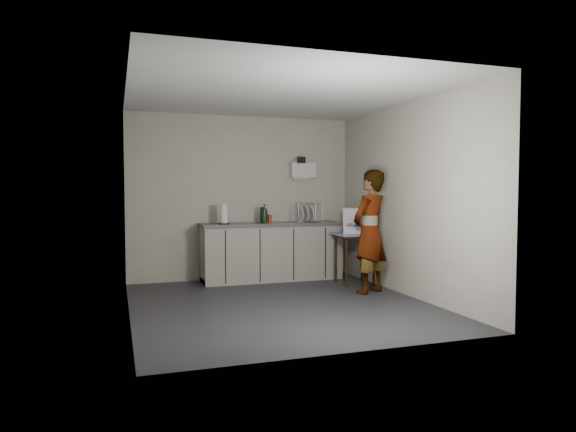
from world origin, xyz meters
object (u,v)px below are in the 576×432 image
object	(u,v)px
soap_bottle	(264,214)
dish_rack	(307,218)
side_table	(355,240)
standing_man	(370,232)
kitchen_counter	(272,253)
paper_towel	(224,214)
soda_can	(270,219)
bakery_box	(352,228)
dark_bottle	(262,215)

from	to	relation	value
soap_bottle	dish_rack	bearing A→B (deg)	2.18
side_table	standing_man	distance (m)	0.72
kitchen_counter	paper_towel	world-z (taller)	paper_towel
dish_rack	paper_towel	bearing A→B (deg)	-177.07
kitchen_counter	dish_rack	world-z (taller)	dish_rack
kitchen_counter	dish_rack	bearing A→B (deg)	-3.80
soap_bottle	dish_rack	xyz separation A→B (m)	(0.71, 0.03, -0.08)
side_table	soda_can	size ratio (longest dim) A/B	6.16
side_table	kitchen_counter	bearing A→B (deg)	150.24
soap_bottle	paper_towel	distance (m)	0.65
soap_bottle	dish_rack	size ratio (longest dim) A/B	0.66
soda_can	dish_rack	world-z (taller)	dish_rack
bakery_box	standing_man	bearing A→B (deg)	-70.80
soap_bottle	bakery_box	bearing A→B (deg)	-28.46
side_table	bakery_box	world-z (taller)	bakery_box
kitchen_counter	soap_bottle	xyz separation A→B (m)	(-0.14, -0.07, 0.63)
kitchen_counter	standing_man	world-z (taller)	standing_man
kitchen_counter	dark_bottle	world-z (taller)	dark_bottle
soda_can	dish_rack	size ratio (longest dim) A/B	0.28
side_table	soap_bottle	size ratio (longest dim) A/B	2.60
soda_can	dark_bottle	size ratio (longest dim) A/B	0.50
standing_man	paper_towel	distance (m)	2.21
kitchen_counter	soda_can	xyz separation A→B (m)	(-0.02, 0.03, 0.55)
side_table	dish_rack	world-z (taller)	dish_rack
dish_rack	bakery_box	bearing A→B (deg)	-54.70
kitchen_counter	dish_rack	xyz separation A→B (m)	(0.58, -0.04, 0.55)
bakery_box	soda_can	bearing A→B (deg)	169.53
soap_bottle	bakery_box	world-z (taller)	soap_bottle
kitchen_counter	bakery_box	size ratio (longest dim) A/B	5.94
bakery_box	kitchen_counter	bearing A→B (deg)	170.09
soda_can	soap_bottle	bearing A→B (deg)	-139.33
dark_bottle	dish_rack	bearing A→B (deg)	-2.58
dark_bottle	soda_can	bearing A→B (deg)	16.01
dark_bottle	side_table	bearing A→B (deg)	-29.56
soda_can	bakery_box	distance (m)	1.31
standing_man	paper_towel	world-z (taller)	standing_man
side_table	dark_bottle	bearing A→B (deg)	153.75
side_table	dark_bottle	distance (m)	1.49
soda_can	paper_towel	xyz separation A→B (m)	(-0.76, -0.14, 0.08)
dark_bottle	bakery_box	distance (m)	1.41
side_table	standing_man	world-z (taller)	standing_man
soda_can	bakery_box	world-z (taller)	bakery_box
side_table	dark_bottle	xyz separation A→B (m)	(-1.25, 0.71, 0.36)
kitchen_counter	dark_bottle	bearing A→B (deg)	-177.98
standing_man	soda_can	world-z (taller)	standing_man
kitchen_counter	side_table	size ratio (longest dim) A/B	2.92
paper_towel	dish_rack	xyz separation A→B (m)	(1.36, 0.07, -0.07)
soap_bottle	paper_towel	size ratio (longest dim) A/B	0.96
kitchen_counter	dish_rack	size ratio (longest dim) A/B	5.01
standing_man	soap_bottle	size ratio (longest dim) A/B	5.77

